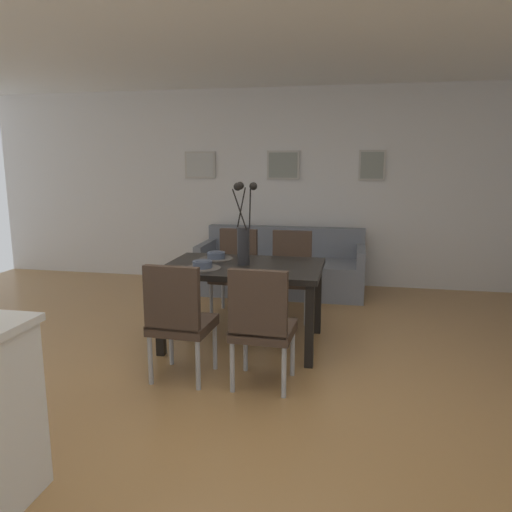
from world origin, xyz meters
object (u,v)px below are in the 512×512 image
at_px(dining_table, 243,274).
at_px(dining_chair_near_left, 179,317).
at_px(framed_picture_center, 283,165).
at_px(bowl_near_left, 202,264).
at_px(framed_picture_left, 200,165).
at_px(dining_chair_far_right, 291,270).
at_px(bowl_near_right, 216,255).
at_px(dining_chair_near_right, 236,267).
at_px(framed_picture_right, 372,165).
at_px(dining_chair_far_left, 261,322).
at_px(centerpiece_vase, 243,234).
at_px(sofa, 282,270).

bearing_deg(dining_table, dining_chair_near_left, -109.20).
distance_m(dining_table, framed_picture_center, 2.56).
bearing_deg(bowl_near_left, framed_picture_left, 107.88).
height_order(dining_chair_far_right, bowl_near_right, dining_chair_far_right).
bearing_deg(dining_chair_near_right, dining_chair_far_right, -1.50).
relative_size(dining_table, framed_picture_right, 3.61).
relative_size(framed_picture_left, framed_picture_center, 0.99).
bearing_deg(framed_picture_left, bowl_near_left, -72.12).
xyz_separation_m(dining_chair_near_right, framed_picture_left, (-0.86, 1.48, 1.09)).
distance_m(dining_chair_far_left, framed_picture_center, 3.44).
xyz_separation_m(dining_chair_near_left, centerpiece_vase, (0.30, 0.87, 0.51)).
bearing_deg(framed_picture_center, dining_chair_far_left, -84.19).
bearing_deg(framed_picture_right, bowl_near_left, -119.49).
distance_m(bowl_near_right, framed_picture_center, 2.34).
xyz_separation_m(bowl_near_left, framed_picture_right, (1.47, 2.59, 0.82)).
height_order(dining_chair_far_right, framed_picture_right, framed_picture_right).
bearing_deg(framed_picture_center, bowl_near_right, -98.27).
bearing_deg(dining_chair_near_left, framed_picture_left, 104.68).
xyz_separation_m(dining_table, dining_chair_far_right, (0.31, 0.88, -0.14)).
relative_size(dining_chair_near_left, framed_picture_right, 2.37).
bearing_deg(bowl_near_left, framed_picture_center, 83.08).
xyz_separation_m(dining_chair_far_right, centerpiece_vase, (-0.31, -0.88, 0.51)).
distance_m(bowl_near_left, framed_picture_left, 2.85).
bearing_deg(dining_chair_far_left, sofa, 95.41).
distance_m(dining_chair_near_left, bowl_near_left, 0.71).
distance_m(framed_picture_left, framed_picture_right, 2.30).
distance_m(dining_chair_near_left, framed_picture_center, 3.44).
distance_m(dining_chair_near_left, sofa, 2.80).
bearing_deg(dining_table, dining_chair_near_right, 108.11).
relative_size(bowl_near_right, framed_picture_right, 0.44).
height_order(dining_chair_far_left, framed_picture_left, framed_picture_left).
bearing_deg(bowl_near_left, dining_chair_far_left, -45.25).
height_order(dining_chair_near_left, framed_picture_left, framed_picture_left).
xyz_separation_m(dining_chair_near_left, dining_chair_near_right, (0.01, 1.76, 0.00)).
distance_m(dining_chair_far_right, framed_picture_right, 2.03).
bearing_deg(sofa, bowl_near_right, -102.83).
xyz_separation_m(dining_chair_near_right, dining_chair_far_right, (0.61, -0.02, 0.00)).
bearing_deg(dining_chair_far_right, bowl_near_right, -133.21).
distance_m(dining_chair_near_right, bowl_near_left, 1.15).
xyz_separation_m(dining_chair_near_right, framed_picture_center, (0.29, 1.48, 1.09)).
bearing_deg(framed_picture_left, centerpiece_vase, -64.14).
xyz_separation_m(framed_picture_center, framed_picture_right, (1.15, 0.00, 0.00)).
distance_m(dining_chair_near_left, bowl_near_right, 1.11).
height_order(dining_chair_near_left, dining_chair_far_right, same).
height_order(sofa, framed_picture_left, framed_picture_left).
relative_size(bowl_near_right, framed_picture_left, 0.39).
distance_m(bowl_near_left, framed_picture_center, 2.74).
xyz_separation_m(dining_chair_near_right, centerpiece_vase, (0.29, -0.90, 0.51)).
height_order(centerpiece_vase, framed_picture_left, framed_picture_left).
relative_size(dining_chair_near_right, framed_picture_center, 2.12).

